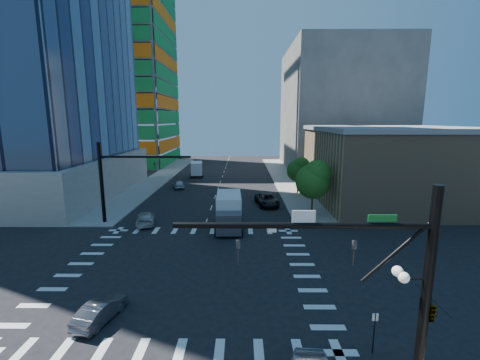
{
  "coord_description": "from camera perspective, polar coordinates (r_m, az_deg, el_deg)",
  "views": [
    {
      "loc": [
        4.17,
        -23.27,
        11.54
      ],
      "look_at": [
        3.91,
        8.0,
        5.65
      ],
      "focal_mm": 24.0,
      "sensor_mm": 36.0,
      "label": 1
    }
  ],
  "objects": [
    {
      "name": "box_truck_far",
      "position": [
        67.24,
        -7.72,
        1.83
      ],
      "size": [
        3.2,
        6.0,
        3.0
      ],
      "rotation": [
        0.0,
        0.0,
        3.28
      ],
      "color": "black",
      "rests_on": "ground"
    },
    {
      "name": "tree_north",
      "position": [
        50.51,
        10.46,
        1.89
      ],
      "size": [
        3.54,
        3.52,
        5.78
      ],
      "color": "#382316",
      "rests_on": "sidewalk_ne"
    },
    {
      "name": "tree_south",
      "position": [
        38.73,
        13.08,
        0.2
      ],
      "size": [
        4.16,
        4.16,
        6.82
      ],
      "color": "#382316",
      "rests_on": "sidewalk_ne"
    },
    {
      "name": "car_sb_cross",
      "position": [
        21.71,
        -23.53,
        -20.51
      ],
      "size": [
        2.18,
        3.94,
        1.23
      ],
      "primitive_type": "imported",
      "rotation": [
        0.0,
        0.0,
        2.89
      ],
      "color": "#4D4C51",
      "rests_on": "ground"
    },
    {
      "name": "car_nb_far",
      "position": [
        44.09,
        4.79,
        -3.5
      ],
      "size": [
        3.42,
        5.91,
        1.55
      ],
      "primitive_type": "imported",
      "rotation": [
        0.0,
        0.0,
        0.16
      ],
      "color": "black",
      "rests_on": "ground"
    },
    {
      "name": "ground",
      "position": [
        26.3,
        -9.02,
        -15.5
      ],
      "size": [
        160.0,
        160.0,
        0.0
      ],
      "primitive_type": "plane",
      "color": "black",
      "rests_on": "ground"
    },
    {
      "name": "car_sb_mid",
      "position": [
        55.88,
        -10.88,
        -0.74
      ],
      "size": [
        2.82,
        4.29,
        1.36
      ],
      "primitive_type": "imported",
      "rotation": [
        0.0,
        0.0,
        3.47
      ],
      "color": "#B5B8BE",
      "rests_on": "ground"
    },
    {
      "name": "construction_building",
      "position": [
        91.8,
        -20.74,
        18.2
      ],
      "size": [
        25.16,
        34.5,
        70.6
      ],
      "color": "gray",
      "rests_on": "ground"
    },
    {
      "name": "road_markings",
      "position": [
        26.3,
        -9.02,
        -15.49
      ],
      "size": [
        20.0,
        20.0,
        0.01
      ],
      "primitive_type": "cube",
      "color": "silver",
      "rests_on": "ground"
    },
    {
      "name": "bg_building_ne",
      "position": [
        81.57,
        17.11,
        11.94
      ],
      "size": [
        24.0,
        30.0,
        28.0
      ],
      "primitive_type": "cube",
      "color": "#636059",
      "rests_on": "ground"
    },
    {
      "name": "signal_mast_nw",
      "position": [
        38.02,
        -21.41,
        0.78
      ],
      "size": [
        10.2,
        0.4,
        9.0
      ],
      "color": "black",
      "rests_on": "sidewalk_nw"
    },
    {
      "name": "sidewalk_ne",
      "position": [
        64.83,
        7.85,
        0.38
      ],
      "size": [
        5.0,
        60.0,
        0.15
      ],
      "primitive_type": "cube",
      "color": "gray",
      "rests_on": "ground"
    },
    {
      "name": "box_truck_near",
      "position": [
        34.69,
        -2.0,
        -6.07
      ],
      "size": [
        3.09,
        6.78,
        3.51
      ],
      "rotation": [
        0.0,
        0.0,
        0.04
      ],
      "color": "black",
      "rests_on": "ground"
    },
    {
      "name": "no_parking_sign",
      "position": [
        18.69,
        22.77,
        -23.16
      ],
      "size": [
        0.3,
        0.06,
        2.2
      ],
      "color": "black",
      "rests_on": "ground"
    },
    {
      "name": "signal_mast_se",
      "position": [
        14.92,
        27.18,
        -16.56
      ],
      "size": [
        10.51,
        2.48,
        9.0
      ],
      "color": "black",
      "rests_on": "sidewalk_se"
    },
    {
      "name": "sidewalk_nw",
      "position": [
        66.42,
        -14.07,
        0.4
      ],
      "size": [
        5.0,
        60.0,
        0.15
      ],
      "primitive_type": "cube",
      "color": "gray",
      "rests_on": "ground"
    },
    {
      "name": "commercial_building",
      "position": [
        50.22,
        25.0,
        2.54
      ],
      "size": [
        20.5,
        22.5,
        10.6
      ],
      "color": "#A07D5D",
      "rests_on": "ground"
    },
    {
      "name": "car_sb_near",
      "position": [
        37.71,
        -16.45,
        -6.53
      ],
      "size": [
        2.94,
        4.97,
        1.35
      ],
      "primitive_type": "imported",
      "rotation": [
        0.0,
        0.0,
        3.38
      ],
      "color": "#B7B7B7",
      "rests_on": "ground"
    }
  ]
}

